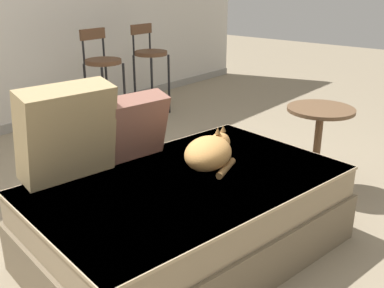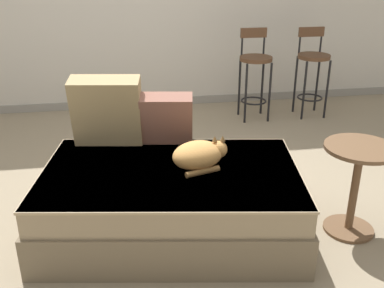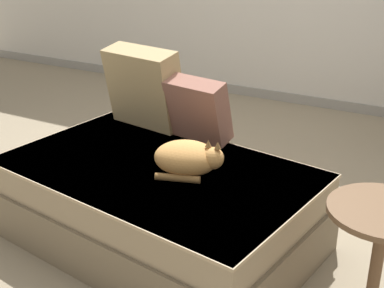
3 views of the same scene
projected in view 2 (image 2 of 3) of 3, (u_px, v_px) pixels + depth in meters
name	position (u px, v px, depth m)	size (l,w,h in m)	color
ground_plane	(165.00, 199.00, 3.29)	(16.00, 16.00, 0.00)	gray
wall_baseboard_trim	(145.00, 102.00, 5.26)	(8.00, 0.02, 0.09)	gray
couch	(171.00, 200.00, 2.84)	(1.75, 1.25, 0.44)	#766750
throw_pillow_corner	(107.00, 111.00, 3.03)	(0.50, 0.32, 0.49)	tan
throw_pillow_middle	(167.00, 119.00, 3.05)	(0.38, 0.27, 0.37)	#936051
cat	(200.00, 155.00, 2.75)	(0.38, 0.32, 0.20)	tan
bar_stool_near_window	(255.00, 68.00, 4.71)	(0.34, 0.34, 0.95)	black
bar_stool_by_doorway	(312.00, 66.00, 4.80)	(0.34, 0.34, 0.94)	black
side_table	(356.00, 177.00, 2.78)	(0.44, 0.44, 0.60)	brown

